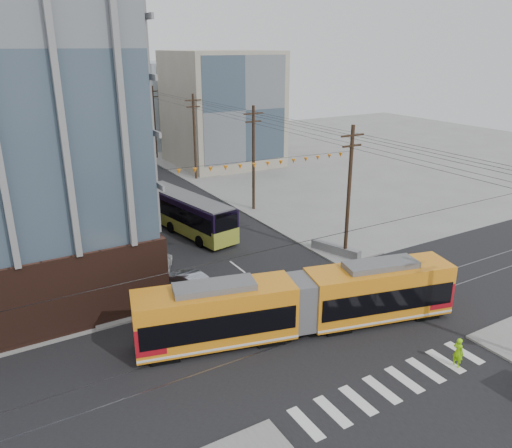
% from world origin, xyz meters
% --- Properties ---
extents(ground, '(160.00, 160.00, 0.00)m').
position_xyz_m(ground, '(0.00, 0.00, 0.00)').
color(ground, slate).
extents(bg_bldg_ne_near, '(14.00, 14.00, 16.00)m').
position_xyz_m(bg_bldg_ne_near, '(16.00, 48.00, 8.00)').
color(bg_bldg_ne_near, gray).
rests_on(bg_bldg_ne_near, ground).
extents(bg_bldg_ne_far, '(16.00, 16.00, 14.00)m').
position_xyz_m(bg_bldg_ne_far, '(18.00, 68.00, 7.00)').
color(bg_bldg_ne_far, '#8C99A5').
rests_on(bg_bldg_ne_far, ground).
extents(utility_pole_far, '(0.30, 0.30, 11.00)m').
position_xyz_m(utility_pole_far, '(8.50, 56.00, 5.50)').
color(utility_pole_far, black).
rests_on(utility_pole_far, ground).
extents(streetcar, '(19.94, 7.54, 3.83)m').
position_xyz_m(streetcar, '(-1.18, 3.75, 1.91)').
color(streetcar, orange).
rests_on(streetcar, ground).
extents(city_bus, '(4.92, 13.01, 3.61)m').
position_xyz_m(city_bus, '(-0.23, 23.75, 1.80)').
color(city_bus, black).
rests_on(city_bus, ground).
extents(parked_car_silver, '(2.76, 4.50, 1.40)m').
position_xyz_m(parked_car_silver, '(-4.91, 12.32, 0.70)').
color(parked_car_silver, gray).
rests_on(parked_car_silver, ground).
extents(parked_car_white, '(3.77, 5.15, 1.39)m').
position_xyz_m(parked_car_white, '(-5.74, 16.23, 0.69)').
color(parked_car_white, silver).
rests_on(parked_car_white, ground).
extents(parked_car_grey, '(2.88, 4.71, 1.22)m').
position_xyz_m(parked_car_grey, '(-5.04, 25.55, 0.61)').
color(parked_car_grey, '#555658').
rests_on(parked_car_grey, ground).
extents(pedestrian, '(0.43, 0.65, 1.75)m').
position_xyz_m(pedestrian, '(4.17, -3.58, 0.87)').
color(pedestrian, '#8FEE0B').
rests_on(pedestrian, ground).
extents(jersey_barrier, '(2.44, 4.56, 0.90)m').
position_xyz_m(jersey_barrier, '(8.30, 11.97, 0.45)').
color(jersey_barrier, slate).
rests_on(jersey_barrier, ground).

